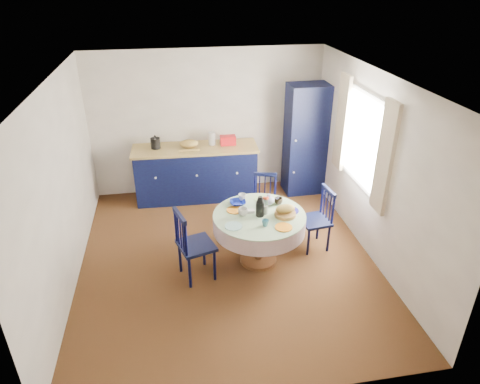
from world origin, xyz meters
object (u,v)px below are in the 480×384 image
at_px(kitchen_counter, 196,172).
at_px(chair_far, 264,202).
at_px(mug_c, 279,201).
at_px(chair_right, 317,219).
at_px(mug_a, 243,212).
at_px(dining_table, 260,222).
at_px(mug_b, 265,223).
at_px(mug_d, 242,198).
at_px(chair_left, 193,244).
at_px(cobalt_bowl, 238,203).
at_px(pantry_cabinet, 305,140).

distance_m(kitchen_counter, chair_far, 1.50).
bearing_deg(mug_c, chair_right, -3.71).
bearing_deg(mug_a, dining_table, -6.56).
bearing_deg(mug_b, mug_d, 103.82).
bearing_deg(mug_a, mug_d, 81.24).
relative_size(chair_left, chair_far, 1.15).
distance_m(dining_table, chair_left, 0.94).
relative_size(mug_b, mug_c, 0.81).
bearing_deg(chair_right, mug_c, -101.11).
relative_size(dining_table, cobalt_bowl, 5.56).
bearing_deg(mug_b, mug_a, 126.86).
distance_m(pantry_cabinet, chair_far, 1.57).
distance_m(mug_a, mug_b, 0.38).
height_order(chair_far, cobalt_bowl, chair_far).
height_order(chair_far, chair_right, chair_right).
bearing_deg(chair_left, mug_a, -89.05).
bearing_deg(mug_c, dining_table, -141.83).
distance_m(chair_far, cobalt_bowl, 0.81).
bearing_deg(mug_a, pantry_cabinet, 53.39).
relative_size(mug_c, cobalt_bowl, 0.52).
distance_m(chair_right, cobalt_bowl, 1.17).
bearing_deg(pantry_cabinet, mug_d, -132.78).
bearing_deg(mug_b, kitchen_counter, 106.78).
relative_size(kitchen_counter, mug_a, 16.69).
distance_m(dining_table, chair_far, 0.93).
relative_size(pantry_cabinet, mug_c, 17.05).
distance_m(mug_b, mug_c, 0.61).
distance_m(chair_far, chair_right, 0.91).
relative_size(mug_b, mug_d, 0.84).
bearing_deg(dining_table, pantry_cabinet, 58.21).
bearing_deg(chair_left, pantry_cabinet, -61.34).
bearing_deg(kitchen_counter, pantry_cabinet, 0.41).
bearing_deg(mug_a, kitchen_counter, 103.11).
bearing_deg(kitchen_counter, mug_c, -58.79).
height_order(dining_table, chair_left, dining_table).
relative_size(dining_table, mug_d, 11.24).
xyz_separation_m(dining_table, mug_b, (0.01, -0.28, 0.16)).
relative_size(dining_table, mug_a, 9.62).
height_order(pantry_cabinet, mug_a, pantry_cabinet).
bearing_deg(chair_left, chair_right, -94.22).
distance_m(chair_left, chair_right, 1.84).
distance_m(chair_left, mug_a, 0.77).
bearing_deg(dining_table, mug_c, 38.17).
height_order(mug_d, cobalt_bowl, mug_d).
bearing_deg(pantry_cabinet, cobalt_bowl, -132.71).
relative_size(pantry_cabinet, chair_far, 2.24).
xyz_separation_m(chair_right, mug_a, (-1.11, -0.18, 0.33)).
xyz_separation_m(chair_far, cobalt_bowl, (-0.50, -0.55, 0.33)).
xyz_separation_m(dining_table, mug_c, (0.31, 0.24, 0.17)).
distance_m(chair_left, chair_far, 1.58).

